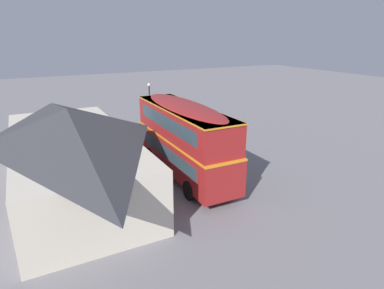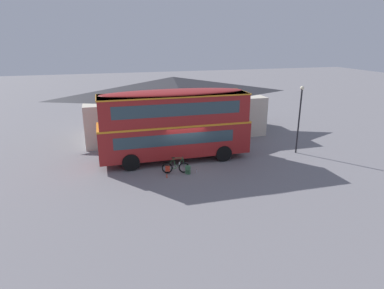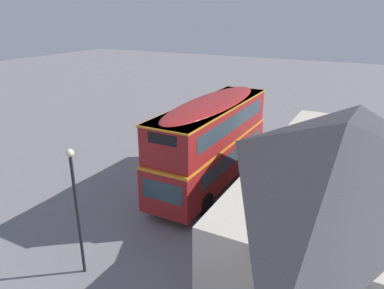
% 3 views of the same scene
% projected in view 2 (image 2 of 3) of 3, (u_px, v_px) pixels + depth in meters
% --- Properties ---
extents(ground_plane, '(120.00, 120.00, 0.00)m').
position_uv_depth(ground_plane, '(184.00, 162.00, 22.24)').
color(ground_plane, slate).
extents(double_decker_bus, '(10.03, 2.72, 4.79)m').
position_uv_depth(double_decker_bus, '(174.00, 122.00, 21.97)').
color(double_decker_bus, black).
rests_on(double_decker_bus, ground).
extents(touring_bicycle, '(1.70, 0.52, 1.04)m').
position_uv_depth(touring_bicycle, '(175.00, 167.00, 20.40)').
color(touring_bicycle, black).
rests_on(touring_bicycle, ground).
extents(backpack_on_ground, '(0.35, 0.33, 0.56)m').
position_uv_depth(backpack_on_ground, '(188.00, 169.00, 20.31)').
color(backpack_on_ground, '#386642').
rests_on(backpack_on_ground, ground).
extents(water_bottle_clear_plastic, '(0.07, 0.07, 0.21)m').
position_uv_depth(water_bottle_clear_plastic, '(196.00, 171.00, 20.59)').
color(water_bottle_clear_plastic, silver).
rests_on(water_bottle_clear_plastic, ground).
extents(water_bottle_red_squeeze, '(0.07, 0.07, 0.24)m').
position_uv_depth(water_bottle_red_squeeze, '(167.00, 176.00, 19.81)').
color(water_bottle_red_squeeze, '#D84C33').
rests_on(water_bottle_red_squeeze, ground).
extents(pub_building, '(15.08, 6.69, 4.86)m').
position_uv_depth(pub_building, '(173.00, 105.00, 28.41)').
color(pub_building, beige).
rests_on(pub_building, ground).
extents(street_lamp, '(0.28, 0.28, 4.84)m').
position_uv_depth(street_lamp, '(300.00, 113.00, 23.20)').
color(street_lamp, black).
rests_on(street_lamp, ground).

